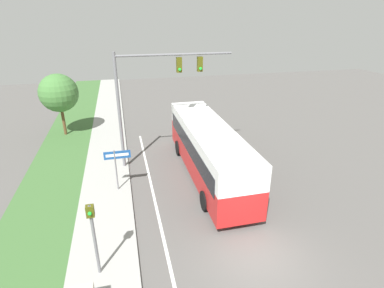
{
  "coord_description": "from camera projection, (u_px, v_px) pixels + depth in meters",
  "views": [
    {
      "loc": [
        -4.91,
        -8.75,
        9.33
      ],
      "look_at": [
        -0.75,
        8.22,
        1.82
      ],
      "focal_mm": 28.0,
      "sensor_mm": 36.0,
      "label": 1
    }
  ],
  "objects": [
    {
      "name": "signal_gantry",
      "position": [
        152.0,
        87.0,
        18.38
      ],
      "size": [
        7.27,
        0.41,
        7.43
      ],
      "color": "slate",
      "rests_on": "ground_plane"
    },
    {
      "name": "pedestrian_signal",
      "position": [
        93.0,
        230.0,
        10.87
      ],
      "size": [
        0.28,
        0.34,
        3.2
      ],
      "color": "slate",
      "rests_on": "ground_plane"
    },
    {
      "name": "roadside_tree",
      "position": [
        59.0,
        93.0,
        23.93
      ],
      "size": [
        3.05,
        3.05,
        5.06
      ],
      "color": "brown",
      "rests_on": "grass_verge"
    },
    {
      "name": "sidewalk",
      "position": [
        103.0,
        285.0,
        11.19
      ],
      "size": [
        2.8,
        80.0,
        0.12
      ],
      "color": "#9E9E99",
      "rests_on": "ground_plane"
    },
    {
      "name": "bus",
      "position": [
        208.0,
        147.0,
        18.24
      ],
      "size": [
        2.63,
        11.18,
        3.54
      ],
      "color": "red",
      "rests_on": "ground_plane"
    },
    {
      "name": "ground_plane",
      "position": [
        256.0,
        257.0,
        12.57
      ],
      "size": [
        80.0,
        80.0,
        0.0
      ],
      "primitive_type": "plane",
      "color": "#565451"
    },
    {
      "name": "street_sign",
      "position": [
        117.0,
        162.0,
        16.6
      ],
      "size": [
        1.45,
        0.08,
        2.56
      ],
      "color": "slate",
      "rests_on": "ground_plane"
    },
    {
      "name": "lane_divider_near",
      "position": [
        171.0,
        273.0,
        11.78
      ],
      "size": [
        0.14,
        30.0,
        0.01
      ],
      "color": "silver",
      "rests_on": "ground_plane"
    }
  ]
}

